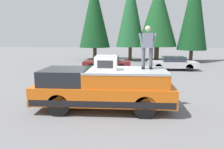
% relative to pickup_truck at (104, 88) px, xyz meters
% --- Properties ---
extents(ground_plane, '(90.00, 90.00, 0.00)m').
position_rel_pickup_truck_xyz_m(ground_plane, '(0.29, 0.07, -0.87)').
color(ground_plane, slate).
extents(pickup_truck, '(2.01, 5.54, 1.65)m').
position_rel_pickup_truck_xyz_m(pickup_truck, '(0.00, 0.00, 0.00)').
color(pickup_truck, orange).
rests_on(pickup_truck, ground).
extents(compressor_unit, '(0.65, 0.84, 0.56)m').
position_rel_pickup_truck_xyz_m(compressor_unit, '(-0.15, -0.11, 1.05)').
color(compressor_unit, white).
rests_on(compressor_unit, pickup_truck).
extents(person_on_truck_bed, '(0.29, 0.72, 1.69)m').
position_rel_pickup_truck_xyz_m(person_on_truck_bed, '(0.24, -1.71, 1.68)').
color(person_on_truck_bed, '#4C515B').
rests_on(person_on_truck_bed, pickup_truck).
extents(parked_car_silver, '(1.64, 4.10, 1.16)m').
position_rel_pickup_truck_xyz_m(parked_car_silver, '(10.57, -4.81, -0.29)').
color(parked_car_silver, silver).
rests_on(parked_car_silver, ground).
extents(parked_car_maroon, '(1.64, 4.10, 1.16)m').
position_rel_pickup_truck_xyz_m(parked_car_maroon, '(10.42, 0.86, -0.29)').
color(parked_car_maroon, maroon).
rests_on(parked_car_maroon, ground).
extents(conifer_far_left, '(3.21, 3.21, 10.58)m').
position_rel_pickup_truck_xyz_m(conifer_far_left, '(16.68, -8.05, 5.08)').
color(conifer_far_left, '#4C3826').
rests_on(conifer_far_left, ground).
extents(conifer_left, '(4.46, 4.46, 8.95)m').
position_rel_pickup_truck_xyz_m(conifer_left, '(17.25, -4.26, 4.44)').
color(conifer_left, '#4C3826').
rests_on(conifer_left, ground).
extents(conifer_center_left, '(3.36, 3.36, 9.64)m').
position_rel_pickup_truck_xyz_m(conifer_center_left, '(17.70, -1.19, 4.74)').
color(conifer_center_left, '#4C3826').
rests_on(conifer_center_left, ground).
extents(conifer_center_right, '(3.77, 3.77, 9.62)m').
position_rel_pickup_truck_xyz_m(conifer_center_right, '(18.47, 3.19, 4.68)').
color(conifer_center_right, '#4C3826').
rests_on(conifer_center_right, ground).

